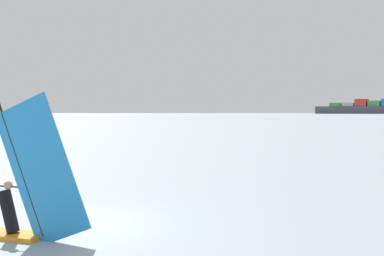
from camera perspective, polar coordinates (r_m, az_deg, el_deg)
ground_plane at (r=13.77m, az=-13.04°, el=-11.31°), size 4000.00×4000.00×0.00m
windsurfer at (r=12.56m, az=-20.33°, el=-8.24°), size 4.01×1.16×4.06m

